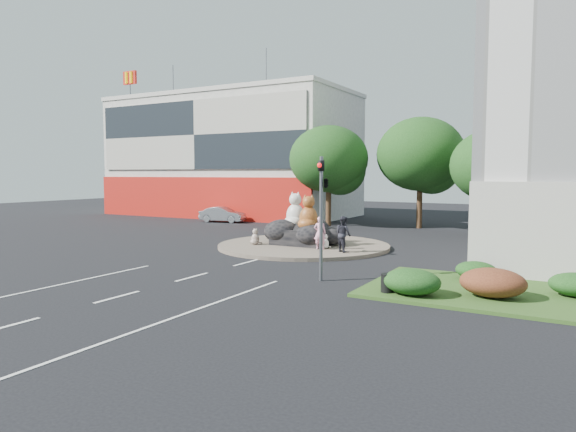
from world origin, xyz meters
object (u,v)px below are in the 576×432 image
Objects in this scene: cat_white at (295,210)px; pedestrian_dark at (344,234)px; kitten_white at (325,241)px; pedestrian_pink at (320,233)px; kitten_calico at (255,236)px; parked_car at (223,215)px; cat_tabby at (309,212)px; litter_bin at (387,283)px.

cat_white is 1.14× the size of pedestrian_dark.
pedestrian_pink reaches higher than kitten_white.
pedestrian_dark is at bearing 1.41° from kitten_calico.
parked_car is (-15.39, 11.82, -0.43)m from pedestrian_pink.
pedestrian_dark is (2.69, -1.19, -0.97)m from cat_tabby.
cat_tabby is 1.08× the size of pedestrian_dark.
cat_white is 2.25× the size of kitten_calico.
pedestrian_pink is at bearing -28.98° from cat_white.
cat_white is at bearing 134.94° from cat_tabby.
pedestrian_dark is at bearing -38.99° from cat_tabby.
cat_white is at bearing -138.35° from parked_car.
pedestrian_dark is at bearing 123.37° from litter_bin.
cat_tabby is 2.13× the size of kitten_calico.
kitten_white is (2.58, -1.27, -1.58)m from cat_white.
kitten_white is 1.61m from pedestrian_dark.
kitten_calico is at bearing 134.41° from kitten_white.
pedestrian_dark is at bearing -135.80° from parked_car.
pedestrian_pink reaches higher than parked_car.
kitten_white is 0.45× the size of pedestrian_pink.
pedestrian_dark reaches higher than litter_bin.
kitten_calico is 4.17m from pedestrian_pink.
cat_tabby is at bearing 105.08° from kitten_white.
kitten_calico is 12.96m from litter_bin.
parked_car is at bearing 127.56° from cat_tabby.
cat_tabby is 1.86m from pedestrian_pink.
kitten_calico is 1.45× the size of litter_bin.
kitten_calico is 5.65m from pedestrian_dark.
pedestrian_dark is at bearing -20.26° from cat_white.
pedestrian_dark reaches higher than kitten_white.
cat_tabby is at bearing 10.58° from pedestrian_dark.
litter_bin is (7.58, -8.62, -1.67)m from cat_tabby.
litter_bin is (6.26, -8.08, -0.15)m from kitten_white.
pedestrian_dark is 20.73m from parked_car.
pedestrian_dark is 0.46× the size of parked_car.
kitten_white is 10.22m from litter_bin.
pedestrian_dark reaches higher than kitten_calico.
pedestrian_pink is 2.74× the size of litter_bin.
cat_tabby is 3.10m from pedestrian_dark.
cat_tabby is 11.60m from litter_bin.
cat_white reaches higher than parked_car.
cat_white is 1.46m from cat_tabby.
parked_car is at bearing 136.17° from kitten_calico.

